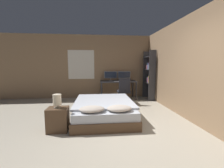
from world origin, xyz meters
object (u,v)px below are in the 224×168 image
Objects in this scene: nightstand at (58,119)px; bed at (104,109)px; bedside_lamp at (57,100)px; monitor_left at (111,75)px; office_chair at (124,93)px; monitor_right at (124,75)px; desk at (118,83)px; computer_mouse at (126,81)px; keyboard at (119,81)px; bookshelf at (150,73)px.

bed is at bearing 35.75° from nightstand.
bedside_lamp is at bearing 0.00° from nightstand.
office_chair is at bearing -69.04° from monitor_left.
bed is 2.78m from monitor_right.
office_chair is (0.10, -0.78, -0.29)m from desk.
computer_mouse is at bearing -39.32° from monitor_left.
keyboard reaches higher than nightstand.
bedside_lamp is 3.82m from monitor_right.
desk is at bearing 72.25° from bed.
bookshelf reaches higher than desk.
bookshelf reaches higher than bedside_lamp.
computer_mouse is at bearing -39.59° from desk.
desk is 0.84m from office_chair.
nightstand is at bearing -122.41° from monitor_right.
office_chair is at bearing -80.06° from keyboard.
monitor_left is (0.42, 2.48, 0.76)m from bed.
computer_mouse is 0.70m from office_chair.
bed is at bearing -116.65° from computer_mouse.
office_chair is 0.47× the size of bookshelf.
bedside_lamp is (-1.03, -0.74, 0.45)m from bed.
computer_mouse is (1.00, 2.00, 0.54)m from bed.
bed is 5.28× the size of keyboard.
bookshelf reaches higher than keyboard.
bookshelf is at bearing 25.66° from office_chair.
computer_mouse is (2.03, 2.74, 0.09)m from bedside_lamp.
keyboard is (-0.00, -0.24, 0.10)m from desk.
bedside_lamp is at bearing -120.39° from desk.
bedside_lamp is at bearing -126.58° from computer_mouse.
monitor_left is at bearing 140.68° from computer_mouse.
monitor_right is at bearing 57.59° from bedside_lamp.
desk is at bearing 140.41° from computer_mouse.
bedside_lamp is 0.74× the size of keyboard.
monitor_right is at bearing 58.17° from keyboard.
monitor_left is at bearing 180.00° from monitor_right.
bedside_lamp is 4.11m from bookshelf.
desk is at bearing 59.61° from nightstand.
desk is 0.75× the size of bookshelf.
bed is 1.38× the size of desk.
monitor_right is 0.58× the size of office_chair.
nightstand is at bearing -120.39° from desk.
bookshelf is (3.02, 2.76, 0.84)m from nightstand.
bed is 1.35m from bedside_lamp.
computer_mouse is at bearing -178.91° from bookshelf.
computer_mouse is 1.04m from bookshelf.
bedside_lamp is 0.15× the size of bookshelf.
monitor_left and monitor_right have the same top height.
computer_mouse is at bearing 53.42° from bedside_lamp.
keyboard is at bearing -58.17° from monitor_left.
computer_mouse reaches higher than desk.
desk is at bearing 170.27° from bookshelf.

